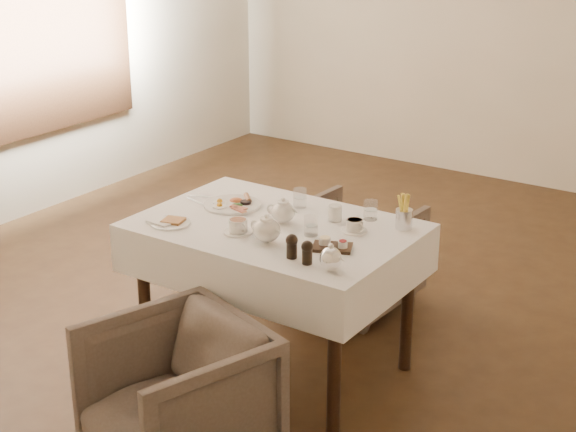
% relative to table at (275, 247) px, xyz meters
% --- Properties ---
extents(table, '(1.28, 0.88, 0.75)m').
position_rel_table_xyz_m(table, '(0.00, 0.00, 0.00)').
color(table, black).
rests_on(table, ground).
extents(armchair_near, '(0.82, 0.84, 0.61)m').
position_rel_table_xyz_m(armchair_near, '(0.10, -0.85, -0.34)').
color(armchair_near, '#4E4139').
rests_on(armchair_near, ground).
extents(armchair_far, '(0.67, 0.68, 0.59)m').
position_rel_table_xyz_m(armchair_far, '(-0.05, 0.82, -0.34)').
color(armchair_far, '#4E4139').
rests_on(armchair_far, ground).
extents(breakfast_plate, '(0.28, 0.28, 0.04)m').
position_rel_table_xyz_m(breakfast_plate, '(-0.32, 0.09, 0.13)').
color(breakfast_plate, white).
rests_on(breakfast_plate, table).
extents(side_plate, '(0.19, 0.19, 0.02)m').
position_rel_table_xyz_m(side_plate, '(-0.42, -0.28, 0.13)').
color(side_plate, white).
rests_on(side_plate, table).
extents(teapot_centre, '(0.17, 0.15, 0.12)m').
position_rel_table_xyz_m(teapot_centre, '(0.02, 0.04, 0.18)').
color(teapot_centre, white).
rests_on(teapot_centre, table).
extents(teapot_front, '(0.18, 0.14, 0.14)m').
position_rel_table_xyz_m(teapot_front, '(0.10, -0.20, 0.18)').
color(teapot_front, white).
rests_on(teapot_front, table).
extents(creamer, '(0.08, 0.08, 0.07)m').
position_rel_table_xyz_m(creamer, '(0.21, 0.20, 0.16)').
color(creamer, white).
rests_on(creamer, table).
extents(teacup_near, '(0.13, 0.13, 0.07)m').
position_rel_table_xyz_m(teacup_near, '(-0.08, -0.18, 0.15)').
color(teacup_near, white).
rests_on(teacup_near, table).
extents(teacup_far, '(0.12, 0.12, 0.06)m').
position_rel_table_xyz_m(teacup_far, '(0.35, 0.13, 0.14)').
color(teacup_far, white).
rests_on(teacup_far, table).
extents(glass_left, '(0.08, 0.08, 0.09)m').
position_rel_table_xyz_m(glass_left, '(-0.04, 0.27, 0.16)').
color(glass_left, silver).
rests_on(glass_left, table).
extents(glass_mid, '(0.08, 0.08, 0.09)m').
position_rel_table_xyz_m(glass_mid, '(0.21, -0.02, 0.16)').
color(glass_mid, silver).
rests_on(glass_mid, table).
extents(glass_right, '(0.07, 0.07, 0.09)m').
position_rel_table_xyz_m(glass_right, '(0.34, 0.31, 0.16)').
color(glass_right, silver).
rests_on(glass_right, table).
extents(condiment_board, '(0.20, 0.17, 0.04)m').
position_rel_table_xyz_m(condiment_board, '(0.37, -0.10, 0.13)').
color(condiment_board, black).
rests_on(condiment_board, table).
extents(pepper_mill_left, '(0.07, 0.07, 0.11)m').
position_rel_table_xyz_m(pepper_mill_left, '(0.28, -0.28, 0.17)').
color(pepper_mill_left, black).
rests_on(pepper_mill_left, table).
extents(pepper_mill_right, '(0.06, 0.06, 0.10)m').
position_rel_table_xyz_m(pepper_mill_right, '(0.37, -0.30, 0.17)').
color(pepper_mill_right, black).
rests_on(pepper_mill_right, table).
extents(silver_pot, '(0.12, 0.10, 0.12)m').
position_rel_table_xyz_m(silver_pot, '(0.49, -0.30, 0.18)').
color(silver_pot, white).
rests_on(silver_pot, table).
extents(fries_cup, '(0.08, 0.08, 0.17)m').
position_rel_table_xyz_m(fries_cup, '(0.52, 0.29, 0.19)').
color(fries_cup, silver).
rests_on(fries_cup, table).
extents(cutlery_fork, '(0.19, 0.08, 0.00)m').
position_rel_table_xyz_m(cutlery_fork, '(-0.50, 0.12, 0.12)').
color(cutlery_fork, silver).
rests_on(cutlery_fork, table).
extents(cutlery_knife, '(0.17, 0.06, 0.00)m').
position_rel_table_xyz_m(cutlery_knife, '(-0.50, 0.03, 0.12)').
color(cutlery_knife, silver).
rests_on(cutlery_knife, table).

